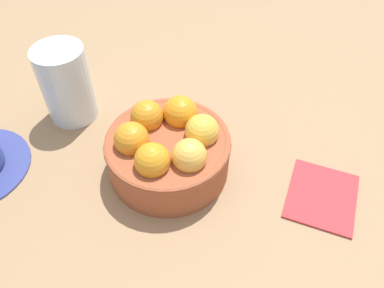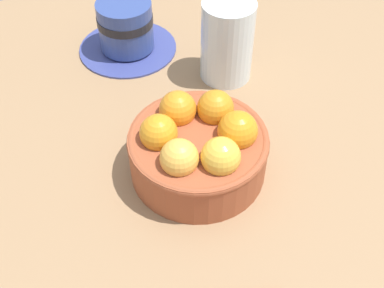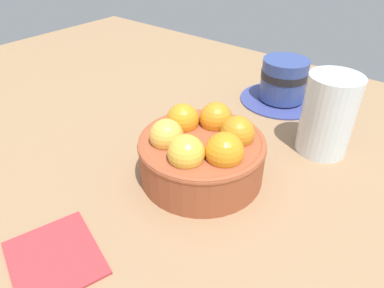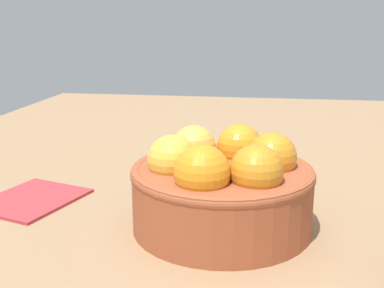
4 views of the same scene
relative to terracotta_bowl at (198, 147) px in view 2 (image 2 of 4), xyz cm
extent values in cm
cube|color=#997551|center=(0.03, 0.01, -5.51)|extent=(143.61, 92.23, 3.33)
cylinder|color=#9E4C2D|center=(0.03, 0.01, -1.10)|extent=(15.61, 15.61, 5.50)
torus|color=#9E4C2D|center=(0.03, 0.01, 1.26)|extent=(15.81, 15.81, 1.00)
sphere|color=gold|center=(-0.96, 4.19, 2.47)|extent=(4.25, 4.25, 4.25)
sphere|color=orange|center=(-4.09, 1.23, 2.47)|extent=(4.46, 4.46, 4.46)
sphere|color=orange|center=(-3.09, -2.95, 2.47)|extent=(4.24, 4.24, 4.24)
sphere|color=orange|center=(1.03, -4.17, 2.47)|extent=(4.30, 4.30, 4.30)
sphere|color=orange|center=(4.15, -1.22, 2.47)|extent=(4.23, 4.23, 4.23)
sphere|color=#F6B347|center=(3.15, 2.96, 2.47)|extent=(4.13, 4.13, 4.13)
cylinder|color=#394389|center=(2.03, -25.84, -3.55)|extent=(14.45, 14.45, 0.60)
cylinder|color=#33478C|center=(2.03, -25.84, 0.30)|extent=(7.90, 7.90, 7.10)
cylinder|color=black|center=(2.03, -25.84, 1.25)|extent=(8.06, 8.06, 1.28)
cylinder|color=silver|center=(-9.55, -15.54, 1.80)|extent=(7.11, 7.11, 11.30)
camera|label=1|loc=(31.74, 5.37, 35.67)|focal=35.60mm
camera|label=2|loc=(13.16, 36.25, 41.29)|focal=47.22mm
camera|label=3|loc=(-21.33, 28.08, 25.00)|focal=32.53mm
camera|label=4|loc=(-38.80, -3.36, 14.02)|focal=44.47mm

